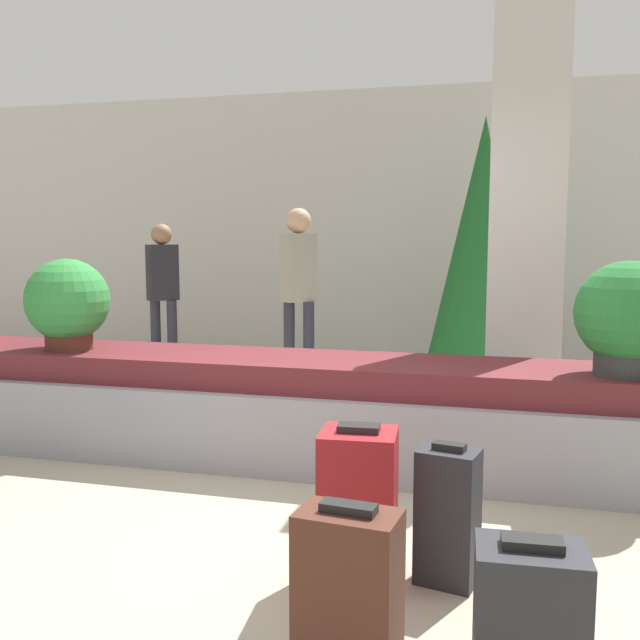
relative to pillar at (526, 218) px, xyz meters
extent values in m
plane|color=#9E937F|center=(-1.28, -2.33, -1.60)|extent=(18.00, 18.00, 0.00)
cube|color=beige|center=(-1.28, 3.14, 0.00)|extent=(18.00, 0.06, 3.20)
cube|color=gray|center=(-1.28, -1.03, -1.35)|extent=(7.61, 0.90, 0.50)
cube|color=#5B1E23|center=(-1.28, -1.03, -1.01)|extent=(7.31, 0.74, 0.18)
cube|color=beige|center=(0.00, 0.00, 0.00)|extent=(0.52, 0.52, 3.20)
cube|color=#232328|center=(-0.33, -2.49, -1.31)|extent=(0.28, 0.23, 0.58)
cube|color=black|center=(-0.33, -2.49, -1.00)|extent=(0.15, 0.09, 0.03)
cube|color=maroon|center=(-0.70, -2.59, -1.27)|extent=(0.34, 0.30, 0.66)
cube|color=black|center=(-0.70, -2.59, -0.92)|extent=(0.18, 0.11, 0.03)
cube|color=#472319|center=(-0.59, -3.30, -1.30)|extent=(0.35, 0.24, 0.60)
cube|color=black|center=(-0.59, -3.30, -0.99)|extent=(0.19, 0.09, 0.03)
cube|color=#232328|center=(-0.03, -3.35, -1.32)|extent=(0.34, 0.26, 0.57)
cube|color=black|center=(-0.03, -3.35, -1.02)|extent=(0.18, 0.09, 0.03)
cylinder|color=#2D2D2D|center=(0.54, -1.15, -0.82)|extent=(0.34, 0.34, 0.20)
sphere|color=#236B2D|center=(0.54, -1.15, -0.56)|extent=(0.58, 0.58, 0.58)
cylinder|color=#4C2319|center=(-3.06, -1.13, -0.83)|extent=(0.32, 0.32, 0.19)
sphere|color=#2D7F38|center=(-3.06, -1.13, -0.57)|extent=(0.58, 0.58, 0.58)
cylinder|color=#282833|center=(-3.87, 1.65, -1.22)|extent=(0.11, 0.11, 0.77)
cylinder|color=#282833|center=(-3.67, 1.65, -1.22)|extent=(0.11, 0.11, 0.77)
cube|color=#232328|center=(-3.77, 1.65, -0.53)|extent=(0.36, 0.35, 0.61)
sphere|color=#936B4C|center=(-3.77, 1.65, -0.12)|extent=(0.22, 0.22, 0.22)
cylinder|color=#282833|center=(-2.18, 1.20, -1.18)|extent=(0.11, 0.11, 0.83)
cylinder|color=#282833|center=(-1.98, 1.20, -1.18)|extent=(0.11, 0.11, 0.83)
cube|color=gray|center=(-2.08, 1.20, -0.44)|extent=(0.35, 0.36, 0.66)
sphere|color=tan|center=(-2.08, 1.20, 0.01)|extent=(0.24, 0.24, 0.24)
cylinder|color=#4C331E|center=(-0.36, 1.61, -1.51)|extent=(0.16, 0.16, 0.18)
cone|color=#195623|center=(-0.36, 1.61, -0.22)|extent=(1.05, 1.05, 2.41)
camera|label=1|loc=(-0.12, -5.43, -0.12)|focal=40.00mm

